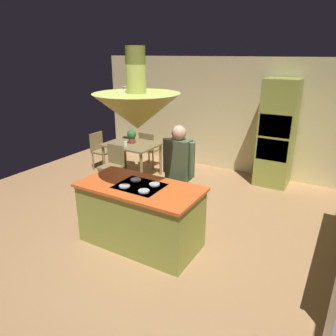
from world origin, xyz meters
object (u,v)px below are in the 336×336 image
Objects in this scene: chair_at_corner at (100,148)px; cup_on_table at (126,144)px; chair_by_back_wall at (149,147)px; kitchen_island at (141,215)px; person_at_island at (178,171)px; oven_tower at (277,134)px; potted_plant_on_table at (132,136)px; chair_facing_island at (113,163)px; dining_table at (132,148)px.

cup_on_table is (0.94, -0.22, 0.30)m from chair_at_corner.
kitchen_island is at bearing 121.63° from chair_by_back_wall.
chair_at_corner is 9.67× the size of cup_on_table.
person_at_island reaches higher than cup_on_table.
cup_on_table is (-0.00, -0.88, 0.30)m from chair_by_back_wall.
chair_at_corner is (-2.64, 2.10, 0.04)m from kitchen_island.
oven_tower is at bearing 25.93° from cup_on_table.
chair_at_corner is at bearing 154.06° from person_at_island.
person_at_island is at bearing 133.11° from chair_by_back_wall.
cup_on_table is at bearing -154.07° from oven_tower.
cup_on_table is at bearing -88.29° from potted_plant_on_table.
chair_by_back_wall is (-1.70, 2.76, 0.04)m from kitchen_island.
person_at_island reaches higher than chair_facing_island.
chair_facing_island and chair_by_back_wall have the same top height.
kitchen_island is 0.80× the size of oven_tower.
dining_table is at bearing 144.07° from person_at_island.
oven_tower is 3.13m from cup_on_table.
potted_plant_on_table is (0.93, 0.02, 0.42)m from chair_at_corner.
chair_at_corner is (-0.94, -0.00, -0.16)m from dining_table.
chair_by_back_wall is at bearing 90.00° from dining_table.
oven_tower is 2.49× the size of chair_facing_island.
person_at_island is (1.92, -1.39, 0.28)m from dining_table.
chair_facing_island is 2.90× the size of potted_plant_on_table.
potted_plant_on_table is at bearing -158.17° from oven_tower.
dining_table is 0.26m from cup_on_table.
chair_at_corner reaches higher than dining_table.
chair_at_corner is 1.01m from cup_on_table.
cup_on_table is (-1.70, 1.88, 0.35)m from kitchen_island.
chair_at_corner is (-2.86, 1.39, -0.44)m from person_at_island.
oven_tower reaches higher than chair_facing_island.
chair_at_corner is at bearing -178.91° from potted_plant_on_table.
oven_tower is 24.10× the size of cup_on_table.
person_at_island is at bearing -35.93° from dining_table.
kitchen_island reaches higher than cup_on_table.
cup_on_table is (-0.00, 0.44, 0.30)m from chair_facing_island.
chair_facing_island is 0.80m from potted_plant_on_table.
kitchen_island is at bearing -51.01° from dining_table.
potted_plant_on_table is 0.27m from cup_on_table.
chair_facing_island is at bearing -147.22° from oven_tower.
potted_plant_on_table is 3.33× the size of cup_on_table.
dining_table is at bearing 90.00° from chair_facing_island.
chair_by_back_wall is at bearing -54.98° from chair_at_corner.
dining_table is at bearing -157.79° from oven_tower.
kitchen_island is 1.99× the size of chair_facing_island.
person_at_island is 1.89× the size of chair_by_back_wall.
chair_at_corner is at bearing -180.00° from dining_table.
oven_tower is 2.49× the size of chair_by_back_wall.
person_at_island is 2.10m from chair_facing_island.
kitchen_island is 5.76× the size of potted_plant_on_table.
chair_by_back_wall is at bearing 133.11° from person_at_island.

